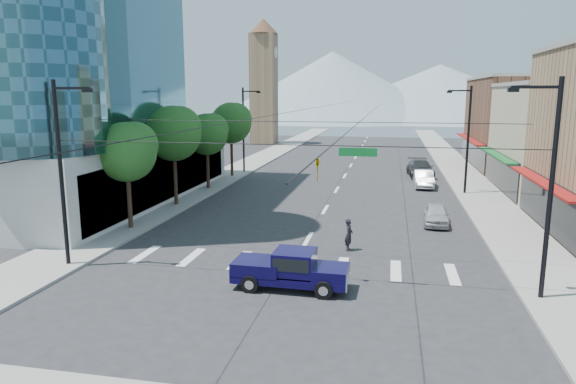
# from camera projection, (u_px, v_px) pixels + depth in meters

# --- Properties ---
(ground) EXTENTS (160.00, 160.00, 0.00)m
(ground) POSITION_uv_depth(u_px,v_px,m) (288.00, 274.00, 24.12)
(ground) COLOR #28282B
(ground) RESTS_ON ground
(sidewalk_left) EXTENTS (4.00, 120.00, 0.15)m
(sidewalk_left) POSITION_uv_depth(u_px,v_px,m) (257.00, 160.00, 64.93)
(sidewalk_left) COLOR gray
(sidewalk_left) RESTS_ON ground
(sidewalk_right) EXTENTS (4.00, 120.00, 0.15)m
(sidewalk_right) POSITION_uv_depth(u_px,v_px,m) (454.00, 165.00, 60.31)
(sidewalk_right) COLOR gray
(sidewalk_right) RESTS_ON ground
(shop_far) EXTENTS (12.00, 18.00, 10.00)m
(shop_far) POSITION_uv_depth(u_px,v_px,m) (531.00, 124.00, 57.84)
(shop_far) COLOR brown
(shop_far) RESTS_ON ground
(clock_tower) EXTENTS (4.80, 4.80, 20.40)m
(clock_tower) POSITION_uv_depth(u_px,v_px,m) (264.00, 80.00, 85.00)
(clock_tower) COLOR #8C6B4C
(clock_tower) RESTS_ON ground
(mountain_left) EXTENTS (80.00, 80.00, 22.00)m
(mountain_left) POSITION_uv_depth(u_px,v_px,m) (332.00, 86.00, 169.38)
(mountain_left) COLOR gray
(mountain_left) RESTS_ON ground
(mountain_right) EXTENTS (90.00, 90.00, 18.00)m
(mountain_right) POSITION_uv_depth(u_px,v_px,m) (439.00, 92.00, 172.64)
(mountain_right) COLOR gray
(mountain_right) RESTS_ON ground
(tree_near) EXTENTS (3.65, 3.64, 6.71)m
(tree_near) POSITION_uv_depth(u_px,v_px,m) (129.00, 150.00, 31.18)
(tree_near) COLOR black
(tree_near) RESTS_ON ground
(tree_midnear) EXTENTS (4.09, 4.09, 7.52)m
(tree_midnear) POSITION_uv_depth(u_px,v_px,m) (176.00, 132.00, 37.81)
(tree_midnear) COLOR black
(tree_midnear) RESTS_ON ground
(tree_midfar) EXTENTS (3.65, 3.64, 6.71)m
(tree_midfar) POSITION_uv_depth(u_px,v_px,m) (209.00, 133.00, 44.66)
(tree_midfar) COLOR black
(tree_midfar) RESTS_ON ground
(tree_far) EXTENTS (4.09, 4.09, 7.52)m
(tree_far) POSITION_uv_depth(u_px,v_px,m) (233.00, 122.00, 51.29)
(tree_far) COLOR black
(tree_far) RESTS_ON ground
(signal_rig) EXTENTS (21.80, 0.20, 9.00)m
(signal_rig) POSITION_uv_depth(u_px,v_px,m) (287.00, 181.00, 22.24)
(signal_rig) COLOR black
(signal_rig) RESTS_ON ground
(lamp_pole_nw) EXTENTS (2.00, 0.25, 9.00)m
(lamp_pole_nw) POSITION_uv_depth(u_px,v_px,m) (245.00, 127.00, 54.13)
(lamp_pole_nw) COLOR black
(lamp_pole_nw) RESTS_ON ground
(lamp_pole_ne) EXTENTS (2.00, 0.25, 9.00)m
(lamp_pole_ne) POSITION_uv_depth(u_px,v_px,m) (467.00, 136.00, 42.31)
(lamp_pole_ne) COLOR black
(lamp_pole_ne) RESTS_ON ground
(pickup_truck) EXTENTS (5.13, 2.08, 1.72)m
(pickup_truck) POSITION_uv_depth(u_px,v_px,m) (290.00, 269.00, 22.22)
(pickup_truck) COLOR #0D073A
(pickup_truck) RESTS_ON ground
(pedestrian) EXTENTS (0.49, 0.68, 1.75)m
(pedestrian) POSITION_uv_depth(u_px,v_px,m) (349.00, 235.00, 27.65)
(pedestrian) COLOR black
(pedestrian) RESTS_ON ground
(parked_car_near) EXTENTS (1.76, 3.97, 1.33)m
(parked_car_near) POSITION_uv_depth(u_px,v_px,m) (436.00, 214.00, 33.20)
(parked_car_near) COLOR silver
(parked_car_near) RESTS_ON ground
(parked_car_mid) EXTENTS (1.66, 4.64, 1.52)m
(parked_car_mid) POSITION_uv_depth(u_px,v_px,m) (424.00, 179.00, 46.52)
(parked_car_mid) COLOR silver
(parked_car_mid) RESTS_ON ground
(parked_car_far) EXTENTS (2.81, 5.97, 1.68)m
(parked_car_far) POSITION_uv_depth(u_px,v_px,m) (420.00, 168.00, 52.40)
(parked_car_far) COLOR #2F3032
(parked_car_far) RESTS_ON ground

